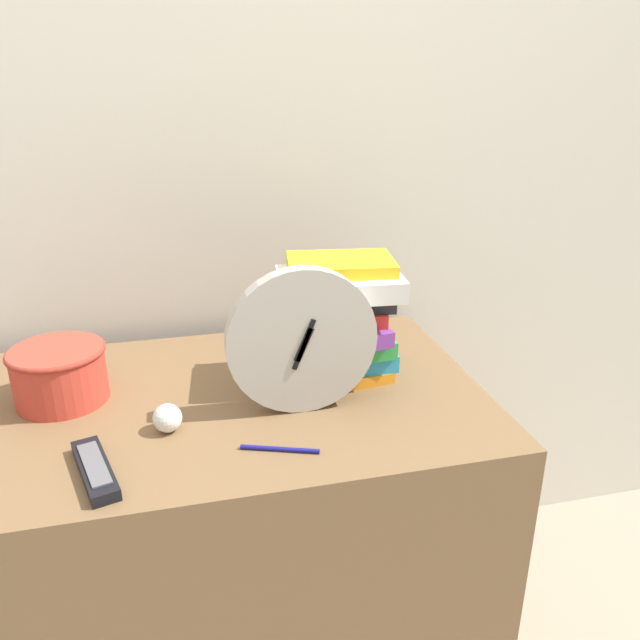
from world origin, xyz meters
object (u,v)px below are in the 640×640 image
(tv_remote, at_px, (95,469))
(desk_clock, at_px, (302,341))
(pen, at_px, (280,449))
(crumpled_paper_ball, at_px, (167,418))
(book_stack, at_px, (338,319))
(basket, at_px, (59,372))

(tv_remote, bearing_deg, desk_clock, 19.34)
(desk_clock, xyz_separation_m, pen, (-0.07, -0.13, -0.14))
(crumpled_paper_ball, bearing_deg, pen, -31.35)
(book_stack, relative_size, basket, 1.43)
(basket, relative_size, tv_remote, 1.02)
(desk_clock, relative_size, crumpled_paper_ball, 5.43)
(crumpled_paper_ball, bearing_deg, tv_remote, -136.83)
(tv_remote, relative_size, crumpled_paper_ball, 3.45)
(tv_remote, bearing_deg, crumpled_paper_ball, 43.17)
(tv_remote, distance_m, crumpled_paper_ball, 0.16)
(book_stack, bearing_deg, tv_remote, -152.15)
(book_stack, relative_size, tv_remote, 1.47)
(basket, distance_m, pen, 0.47)
(basket, distance_m, tv_remote, 0.29)
(pen, bearing_deg, basket, 144.06)
(desk_clock, distance_m, book_stack, 0.15)
(tv_remote, xyz_separation_m, crumpled_paper_ball, (0.12, 0.11, 0.02))
(basket, xyz_separation_m, tv_remote, (0.08, -0.27, -0.05))
(book_stack, height_order, basket, book_stack)
(tv_remote, height_order, crumpled_paper_ball, crumpled_paper_ball)
(book_stack, relative_size, pen, 2.00)
(crumpled_paper_ball, xyz_separation_m, pen, (0.18, -0.11, -0.02))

